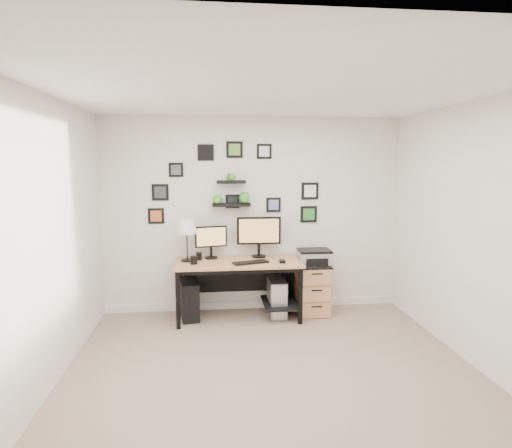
{
  "coord_description": "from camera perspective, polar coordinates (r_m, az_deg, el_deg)",
  "views": [
    {
      "loc": [
        -0.58,
        -3.69,
        2.01
      ],
      "look_at": [
        0.02,
        1.83,
        1.2
      ],
      "focal_mm": 30.0,
      "sensor_mm": 36.0,
      "label": 1
    }
  ],
  "objects": [
    {
      "name": "pc_tower_grey",
      "position": [
        5.72,
        2.77,
        -9.72
      ],
      "size": [
        0.22,
        0.49,
        0.48
      ],
      "color": "gray",
      "rests_on": "ground"
    },
    {
      "name": "monitor_right",
      "position": [
        5.66,
        0.39,
        -1.26
      ],
      "size": [
        0.58,
        0.19,
        0.54
      ],
      "color": "black",
      "rests_on": "desk"
    },
    {
      "name": "file_cabinet",
      "position": [
        5.83,
        7.46,
        -8.48
      ],
      "size": [
        0.43,
        0.53,
        0.67
      ],
      "color": "tan",
      "rests_on": "ground"
    },
    {
      "name": "pen_cup",
      "position": [
        5.59,
        -7.63,
        -4.29
      ],
      "size": [
        0.08,
        0.08,
        0.1
      ],
      "primitive_type": "cylinder",
      "color": "black",
      "rests_on": "desk"
    },
    {
      "name": "mug",
      "position": [
        5.38,
        -8.29,
        -4.79
      ],
      "size": [
        0.09,
        0.09,
        0.1
      ],
      "primitive_type": "cylinder",
      "color": "black",
      "rests_on": "desk"
    },
    {
      "name": "room",
      "position": [
        6.04,
        -0.34,
        -10.65
      ],
      "size": [
        4.0,
        4.0,
        4.0
      ],
      "color": "tan",
      "rests_on": "ground"
    },
    {
      "name": "pc_tower_black",
      "position": [
        5.69,
        -8.91,
        -9.87
      ],
      "size": [
        0.29,
        0.52,
        0.49
      ],
      "primitive_type": "cube",
      "rotation": [
        0.0,
        0.0,
        0.15
      ],
      "color": "black",
      "rests_on": "ground"
    },
    {
      "name": "printer",
      "position": [
        5.72,
        7.78,
        -4.34
      ],
      "size": [
        0.42,
        0.34,
        0.19
      ],
      "color": "silver",
      "rests_on": "file_cabinet"
    },
    {
      "name": "wall_decor",
      "position": [
        5.64,
        -3.05,
        4.72
      ],
      "size": [
        2.28,
        0.18,
        1.09
      ],
      "color": "black",
      "rests_on": "ground"
    },
    {
      "name": "table_lamp",
      "position": [
        5.49,
        -9.23,
        -0.45
      ],
      "size": [
        0.27,
        0.27,
        0.54
      ],
      "color": "black",
      "rests_on": "desk"
    },
    {
      "name": "mouse",
      "position": [
        5.42,
        3.52,
        -4.99
      ],
      "size": [
        0.08,
        0.11,
        0.03
      ],
      "primitive_type": "cube",
      "rotation": [
        0.0,
        0.0,
        -0.04
      ],
      "color": "black",
      "rests_on": "desk"
    },
    {
      "name": "desk",
      "position": [
        5.55,
        -2.03,
        -6.15
      ],
      "size": [
        1.6,
        0.7,
        0.75
      ],
      "color": "tan",
      "rests_on": "ground"
    },
    {
      "name": "monitor_left",
      "position": [
        5.62,
        -6.02,
        -2.09
      ],
      "size": [
        0.42,
        0.19,
        0.43
      ],
      "color": "black",
      "rests_on": "desk"
    },
    {
      "name": "keyboard",
      "position": [
        5.37,
        -0.73,
        -5.15
      ],
      "size": [
        0.47,
        0.27,
        0.02
      ],
      "primitive_type": "cube",
      "rotation": [
        0.0,
        0.0,
        0.29
      ],
      "color": "black",
      "rests_on": "desk"
    }
  ]
}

